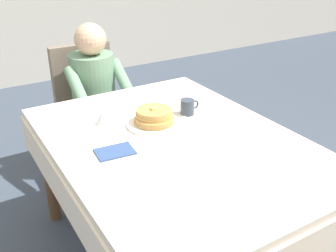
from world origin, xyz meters
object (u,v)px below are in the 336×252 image
object	(u,v)px
plate_breakfast	(154,124)
spoon_near_edge	(187,148)
fork_left_of_plate	(122,135)
knife_right_of_plate	(187,118)
cup_coffee	(188,107)
dining_table_main	(175,156)
breakfast_stack	(154,116)
diner_person	(95,90)
chair_diner	(89,101)
syrup_pitcher	(103,118)

from	to	relation	value
plate_breakfast	spoon_near_edge	size ratio (longest dim) A/B	1.87
fork_left_of_plate	knife_right_of_plate	size ratio (longest dim) A/B	0.90
cup_coffee	spoon_near_edge	world-z (taller)	cup_coffee
dining_table_main	spoon_near_edge	bearing A→B (deg)	-91.05
breakfast_stack	dining_table_main	bearing A→B (deg)	-87.95
diner_person	spoon_near_edge	size ratio (longest dim) A/B	7.47
cup_coffee	knife_right_of_plate	bearing A→B (deg)	-127.67
chair_diner	fork_left_of_plate	xyz separation A→B (m)	(-0.19, -1.00, 0.21)
knife_right_of_plate	spoon_near_edge	distance (m)	0.33
chair_diner	spoon_near_edge	bearing A→B (deg)	90.31
knife_right_of_plate	spoon_near_edge	bearing A→B (deg)	144.19
chair_diner	breakfast_stack	xyz separation A→B (m)	(0.00, -0.98, 0.26)
breakfast_stack	cup_coffee	world-z (taller)	breakfast_stack
spoon_near_edge	syrup_pitcher	bearing A→B (deg)	115.05
plate_breakfast	fork_left_of_plate	distance (m)	0.19
dining_table_main	chair_diner	size ratio (longest dim) A/B	1.64
cup_coffee	fork_left_of_plate	distance (m)	0.42
diner_person	breakfast_stack	bearing A→B (deg)	90.14
plate_breakfast	syrup_pitcher	distance (m)	0.27
chair_diner	plate_breakfast	world-z (taller)	chair_diner
plate_breakfast	knife_right_of_plate	bearing A→B (deg)	-6.01
breakfast_stack	spoon_near_edge	distance (m)	0.30
diner_person	chair_diner	bearing A→B (deg)	-90.00
dining_table_main	breakfast_stack	distance (m)	0.24
dining_table_main	knife_right_of_plate	xyz separation A→B (m)	(0.18, 0.17, 0.09)
diner_person	fork_left_of_plate	world-z (taller)	diner_person
cup_coffee	syrup_pitcher	size ratio (longest dim) A/B	1.41
syrup_pitcher	fork_left_of_plate	bearing A→B (deg)	-80.09
cup_coffee	plate_breakfast	bearing A→B (deg)	-173.12
dining_table_main	cup_coffee	bearing A→B (deg)	45.05
syrup_pitcher	spoon_near_edge	bearing A→B (deg)	-62.94
syrup_pitcher	knife_right_of_plate	world-z (taller)	syrup_pitcher
chair_diner	knife_right_of_plate	bearing A→B (deg)	100.73
dining_table_main	syrup_pitcher	distance (m)	0.43
dining_table_main	plate_breakfast	distance (m)	0.21
diner_person	plate_breakfast	bearing A→B (deg)	89.96
plate_breakfast	knife_right_of_plate	size ratio (longest dim) A/B	1.40
chair_diner	breakfast_stack	bearing A→B (deg)	90.12
diner_person	syrup_pitcher	distance (m)	0.72
diner_person	syrup_pitcher	world-z (taller)	diner_person
breakfast_stack	fork_left_of_plate	size ratio (longest dim) A/B	1.18
cup_coffee	syrup_pitcher	world-z (taller)	cup_coffee
dining_table_main	spoon_near_edge	distance (m)	0.14
cup_coffee	breakfast_stack	bearing A→B (deg)	-173.26
chair_diner	diner_person	bearing A→B (deg)	90.00
chair_diner	plate_breakfast	xyz separation A→B (m)	(-0.00, -0.98, 0.22)
fork_left_of_plate	plate_breakfast	bearing A→B (deg)	-86.23
breakfast_stack	syrup_pitcher	size ratio (longest dim) A/B	2.65
dining_table_main	breakfast_stack	size ratio (longest dim) A/B	7.19
dining_table_main	diner_person	size ratio (longest dim) A/B	1.36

